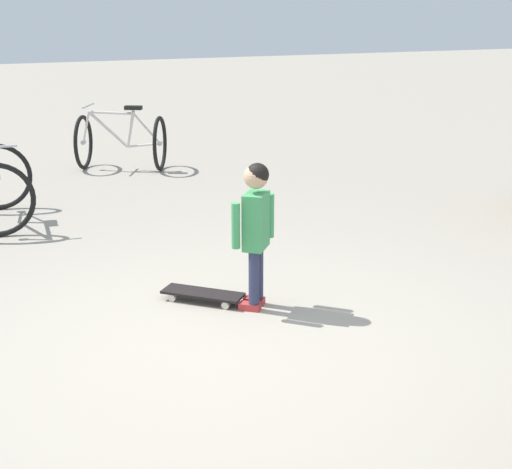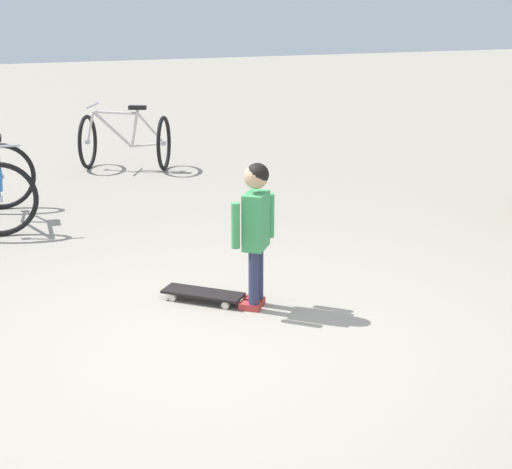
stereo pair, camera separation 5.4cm
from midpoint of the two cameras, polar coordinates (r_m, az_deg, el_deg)
ground_plane at (r=4.82m, az=-2.90°, el=-8.63°), size 50.00×50.00×0.00m
child_person at (r=5.21m, az=-0.31°, el=1.12°), size 0.38×0.28×1.06m
skateboard at (r=5.53m, az=-4.36°, el=-4.53°), size 0.57×0.56×0.07m
bicycle_near at (r=10.01m, az=-10.38°, el=7.02°), size 1.28×1.14×0.85m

